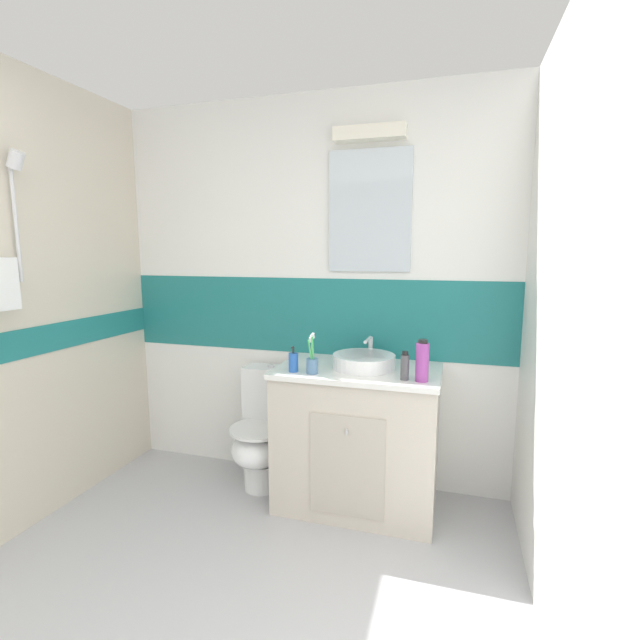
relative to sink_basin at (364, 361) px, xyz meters
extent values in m
cube|color=#B2B2B7|center=(-0.43, -0.92, -0.91)|extent=(3.20, 3.48, 0.04)
cube|color=white|center=(-0.43, 0.33, -0.47)|extent=(3.20, 0.10, 0.85)
cube|color=#1E7272|center=(-0.43, 0.33, 0.21)|extent=(3.20, 0.10, 0.50)
cube|color=white|center=(-0.43, 0.33, 1.03)|extent=(3.20, 0.10, 1.15)
cube|color=silver|center=(-0.03, 0.27, 0.87)|extent=(0.51, 0.02, 0.73)
cube|color=white|center=(-0.03, 0.23, 1.32)|extent=(0.43, 0.10, 0.08)
cylinder|color=silver|center=(-1.70, -0.70, 0.78)|extent=(0.02, 0.02, 0.62)
cylinder|color=silver|center=(-1.66, -0.70, 1.09)|extent=(0.10, 0.07, 0.11)
cube|color=white|center=(0.92, -0.92, 0.36)|extent=(0.10, 3.48, 2.50)
cube|color=beige|center=(-0.03, 0.00, -0.48)|extent=(0.92, 0.56, 0.82)
cube|color=white|center=(-0.03, -0.01, -0.06)|extent=(0.94, 0.58, 0.03)
cube|color=#B6AD9F|center=(-0.03, -0.29, -0.53)|extent=(0.41, 0.01, 0.57)
cylinder|color=silver|center=(-0.03, -0.30, -0.32)|extent=(0.02, 0.02, 0.03)
cylinder|color=white|center=(0.00, 0.00, 0.00)|extent=(0.36, 0.36, 0.08)
cylinder|color=#AFB1BA|center=(0.00, 0.00, 0.03)|extent=(0.30, 0.30, 0.01)
cylinder|color=silver|center=(0.00, 0.21, 0.03)|extent=(0.03, 0.03, 0.15)
cylinder|color=silver|center=(0.00, 0.11, 0.10)|extent=(0.02, 0.16, 0.02)
cylinder|color=white|center=(-0.66, 0.00, -0.80)|extent=(0.24, 0.24, 0.18)
ellipsoid|color=white|center=(-0.66, -0.04, -0.60)|extent=(0.34, 0.42, 0.22)
cylinder|color=white|center=(-0.66, -0.04, -0.48)|extent=(0.37, 0.37, 0.02)
cube|color=white|center=(-0.66, 0.17, -0.31)|extent=(0.36, 0.17, 0.36)
cylinder|color=silver|center=(-0.66, 0.17, -0.12)|extent=(0.04, 0.04, 0.02)
cylinder|color=#4C7299|center=(-0.25, -0.20, 0.00)|extent=(0.07, 0.07, 0.09)
cylinder|color=#D872BF|center=(-0.26, -0.19, 0.07)|extent=(0.03, 0.03, 0.18)
cube|color=white|center=(-0.26, -0.19, 0.16)|extent=(0.01, 0.02, 0.03)
cylinder|color=#3FB259|center=(-0.26, -0.21, 0.07)|extent=(0.03, 0.03, 0.17)
cube|color=white|center=(-0.26, -0.21, 0.15)|extent=(0.02, 0.02, 0.03)
cylinder|color=#3FB259|center=(-0.24, -0.21, 0.08)|extent=(0.01, 0.04, 0.19)
cube|color=white|center=(-0.24, -0.21, 0.17)|extent=(0.01, 0.02, 0.03)
cylinder|color=#2659B2|center=(-0.37, -0.19, 0.01)|extent=(0.05, 0.05, 0.11)
cylinder|color=#262626|center=(-0.37, -0.19, 0.08)|extent=(0.01, 0.01, 0.04)
cylinder|color=#262626|center=(-0.37, -0.21, 0.10)|extent=(0.01, 0.02, 0.01)
cylinder|color=#4C4C51|center=(0.25, -0.18, 0.02)|extent=(0.05, 0.05, 0.13)
cylinder|color=black|center=(0.25, -0.18, 0.10)|extent=(0.03, 0.03, 0.02)
cylinder|color=#993F99|center=(0.34, -0.18, 0.06)|extent=(0.07, 0.07, 0.20)
cylinder|color=black|center=(0.34, -0.18, 0.17)|extent=(0.05, 0.05, 0.02)
camera|label=1|loc=(0.48, -2.52, 0.62)|focal=25.25mm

